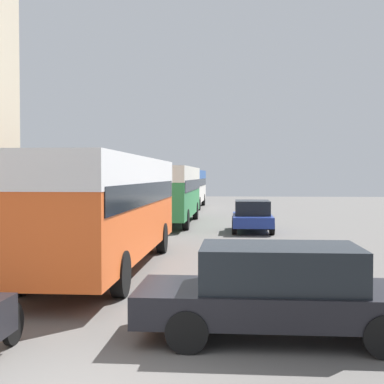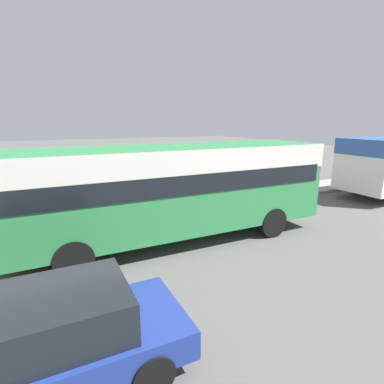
{
  "view_description": "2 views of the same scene",
  "coord_description": "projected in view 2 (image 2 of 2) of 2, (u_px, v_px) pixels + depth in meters",
  "views": [
    {
      "loc": [
        1.84,
        -5.84,
        2.62
      ],
      "look_at": [
        -0.47,
        23.05,
        1.7
      ],
      "focal_mm": 50.0,
      "sensor_mm": 36.0,
      "label": 1
    },
    {
      "loc": [
        6.91,
        19.07,
        3.84
      ],
      "look_at": [
        -0.02,
        22.47,
        1.99
      ],
      "focal_mm": 28.0,
      "sensor_mm": 36.0,
      "label": 2
    }
  ],
  "objects": [
    {
      "name": "car_crossing",
      "position": [
        55.0,
        337.0,
        4.37
      ],
      "size": [
        1.86,
        3.87,
        1.45
      ],
      "color": "navy",
      "rests_on": "ground_plane"
    },
    {
      "name": "bus_following",
      "position": [
        172.0,
        181.0,
        9.42
      ],
      "size": [
        2.66,
        10.18,
        3.06
      ],
      "color": "#2D8447",
      "rests_on": "ground_plane"
    },
    {
      "name": "pedestrian_walking_away",
      "position": [
        192.0,
        184.0,
        13.29
      ],
      "size": [
        0.35,
        0.35,
        1.79
      ],
      "color": "#232838",
      "rests_on": "sidewalk"
    }
  ]
}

